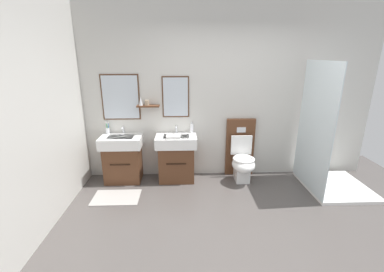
{
  "coord_description": "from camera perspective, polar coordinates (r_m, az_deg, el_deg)",
  "views": [
    {
      "loc": [
        -0.71,
        -2.46,
        2.04
      ],
      "look_at": [
        -0.57,
        1.36,
        0.82
      ],
      "focal_mm": 24.35,
      "sensor_mm": 36.0,
      "label": 1
    }
  ],
  "objects": [
    {
      "name": "tap_on_right_sink",
      "position": [
        4.35,
        -3.48,
        1.63
      ],
      "size": [
        0.03,
        0.13,
        0.11
      ],
      "color": "silver",
      "rests_on": "vanity_sink_right"
    },
    {
      "name": "soap_dispenser",
      "position": [
        4.35,
        -0.06,
        1.74
      ],
      "size": [
        0.06,
        0.06,
        0.18
      ],
      "color": "white",
      "rests_on": "vanity_sink_right"
    },
    {
      "name": "vanity_sink_left",
      "position": [
        4.45,
        -14.91,
        -4.51
      ],
      "size": [
        0.66,
        0.47,
        0.77
      ],
      "color": "#56331E",
      "rests_on": "ground"
    },
    {
      "name": "wall_left",
      "position": [
        3.05,
        -35.32,
        2.21
      ],
      "size": [
        0.12,
        3.73,
        2.79
      ],
      "primitive_type": "cube",
      "color": "beige",
      "rests_on": "ground"
    },
    {
      "name": "folded_hand_towel",
      "position": [
        4.08,
        -4.12,
        -0.2
      ],
      "size": [
        0.22,
        0.16,
        0.04
      ],
      "primitive_type": "cube",
      "color": "white",
      "rests_on": "vanity_sink_right"
    },
    {
      "name": "toothbrush_cup",
      "position": [
        4.52,
        -17.99,
        1.22
      ],
      "size": [
        0.07,
        0.07,
        0.21
      ],
      "color": "silver",
      "rests_on": "vanity_sink_left"
    },
    {
      "name": "ground_plane",
      "position": [
        3.31,
        11.66,
        -21.97
      ],
      "size": [
        6.08,
        4.93,
        0.1
      ],
      "primitive_type": "cube",
      "color": "#4C4744",
      "rests_on": "ground"
    },
    {
      "name": "vanity_sink_right",
      "position": [
        4.33,
        -3.42,
        -4.5
      ],
      "size": [
        0.66,
        0.47,
        0.77
      ],
      "color": "#56331E",
      "rests_on": "ground"
    },
    {
      "name": "tap_on_left_sink",
      "position": [
        4.46,
        -14.89,
        1.47
      ],
      "size": [
        0.03,
        0.13,
        0.11
      ],
      "color": "silver",
      "rests_on": "vanity_sink_left"
    },
    {
      "name": "toilet",
      "position": [
        4.45,
        10.78,
        -4.65
      ],
      "size": [
        0.48,
        0.62,
        1.0
      ],
      "color": "#56331E",
      "rests_on": "ground"
    },
    {
      "name": "wall_back",
      "position": [
        4.37,
        7.18,
        9.05
      ],
      "size": [
        4.88,
        0.27,
        2.79
      ],
      "color": "beige",
      "rests_on": "ground"
    },
    {
      "name": "shower_tray",
      "position": [
        4.54,
        27.52,
        -5.5
      ],
      "size": [
        0.94,
        1.01,
        1.95
      ],
      "color": "white",
      "rests_on": "ground"
    },
    {
      "name": "bath_mat",
      "position": [
        4.11,
        -16.22,
        -12.79
      ],
      "size": [
        0.68,
        0.44,
        0.01
      ],
      "primitive_type": "cube",
      "color": "#9E9993",
      "rests_on": "ground"
    }
  ]
}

